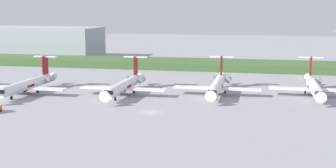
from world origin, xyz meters
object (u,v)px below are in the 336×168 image
regional_jet_third (125,85)px  regional_jet_fourth (217,85)px  regional_jet_second (27,84)px  regional_jet_fifth (314,86)px

regional_jet_third → regional_jet_fourth: 24.45m
regional_jet_third → regional_jet_second: bearing=-170.3°
regional_jet_third → regional_jet_fifth: same height
regional_jet_second → regional_jet_fourth: 50.42m
regional_jet_third → regional_jet_fifth: 49.35m
regional_jet_fourth → regional_jet_fifth: (24.69, 3.57, 0.00)m
regional_jet_second → regional_jet_fifth: same height
regional_jet_fourth → regional_jet_fifth: 24.94m
regional_jet_second → regional_jet_third: same height
regional_jet_second → regional_jet_third: size_ratio=1.00×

